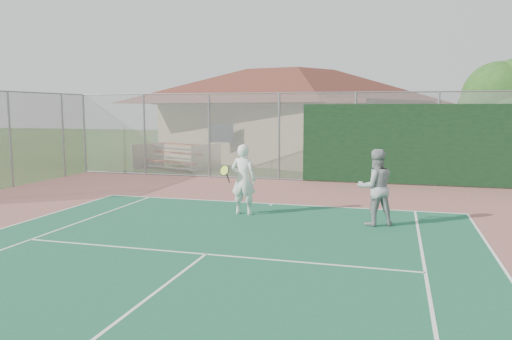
% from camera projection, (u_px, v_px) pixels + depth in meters
% --- Properties ---
extents(back_fence, '(20.08, 0.11, 3.53)m').
position_uv_depth(back_fence, '(358.00, 140.00, 19.17)').
color(back_fence, gray).
rests_on(back_fence, ground).
extents(side_fence_left, '(0.08, 9.00, 3.50)m').
position_uv_depth(side_fence_left, '(10.00, 140.00, 18.15)').
color(side_fence_left, gray).
rests_on(side_fence_left, ground).
extents(clubhouse, '(16.34, 13.72, 6.01)m').
position_uv_depth(clubhouse, '(291.00, 106.00, 27.93)').
color(clubhouse, tan).
rests_on(clubhouse, ground).
extents(bleachers, '(3.87, 3.01, 1.20)m').
position_uv_depth(bleachers, '(176.00, 156.00, 23.93)').
color(bleachers, '#B14329').
rests_on(bleachers, ground).
extents(tree, '(3.51, 3.33, 4.90)m').
position_uv_depth(tree, '(501.00, 100.00, 20.41)').
color(tree, '#332012').
rests_on(tree, ground).
extents(player_white_front, '(1.00, 0.73, 1.91)m').
position_uv_depth(player_white_front, '(243.00, 180.00, 13.48)').
color(player_white_front, white).
rests_on(player_white_front, ground).
extents(player_grey_back, '(1.12, 1.01, 1.88)m').
position_uv_depth(player_grey_back, '(375.00, 188.00, 12.22)').
color(player_grey_back, '#9B9EA0').
rests_on(player_grey_back, ground).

